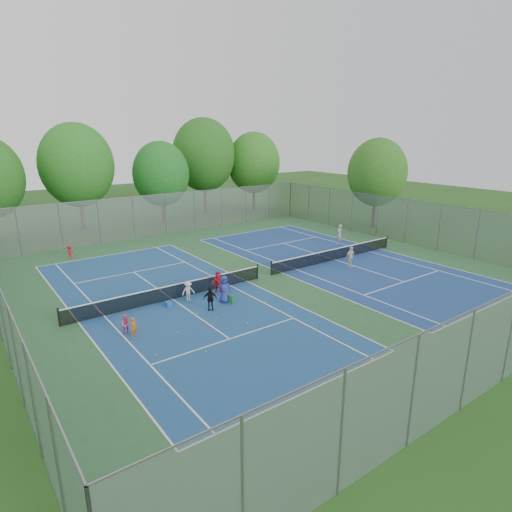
% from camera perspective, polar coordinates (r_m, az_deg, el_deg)
% --- Properties ---
extents(ground, '(120.00, 120.00, 0.00)m').
position_cam_1_polar(ground, '(29.88, 1.13, -2.83)').
color(ground, '#1F4A17').
rests_on(ground, ground).
extents(court_pad, '(32.00, 32.00, 0.01)m').
position_cam_1_polar(court_pad, '(29.88, 1.13, -2.82)').
color(court_pad, '#2A5A33').
rests_on(court_pad, ground).
extents(court_left, '(10.97, 23.77, 0.01)m').
position_cam_1_polar(court_left, '(26.49, -11.07, -5.67)').
color(court_left, navy).
rests_on(court_left, court_pad).
extents(court_right, '(10.97, 23.77, 0.01)m').
position_cam_1_polar(court_right, '(34.37, 10.46, -0.50)').
color(court_right, navy).
rests_on(court_right, court_pad).
extents(net_left, '(12.87, 0.10, 0.91)m').
position_cam_1_polar(net_left, '(26.33, -11.12, -4.79)').
color(net_left, black).
rests_on(net_left, ground).
extents(net_right, '(12.87, 0.10, 0.91)m').
position_cam_1_polar(net_right, '(34.25, 10.50, 0.20)').
color(net_right, black).
rests_on(net_right, ground).
extents(fence_north, '(32.00, 0.10, 4.00)m').
position_cam_1_polar(fence_north, '(42.80, -11.99, 5.46)').
color(fence_north, gray).
rests_on(fence_north, ground).
extents(fence_south, '(32.00, 0.10, 4.00)m').
position_cam_1_polar(fence_south, '(19.89, 30.73, -9.20)').
color(fence_south, gray).
rests_on(fence_south, ground).
extents(fence_east, '(0.10, 32.00, 4.00)m').
position_cam_1_polar(fence_east, '(40.76, 19.41, 4.36)').
color(fence_east, gray).
rests_on(fence_east, ground).
extents(tree_nl, '(7.20, 7.20, 10.69)m').
position_cam_1_polar(tree_nl, '(46.89, -22.79, 11.10)').
color(tree_nl, '#443326').
rests_on(tree_nl, ground).
extents(tree_nc, '(6.00, 6.00, 8.85)m').
position_cam_1_polar(tree_nc, '(47.67, -12.56, 10.63)').
color(tree_nc, '#443326').
rests_on(tree_nc, ground).
extents(tree_nr, '(7.60, 7.60, 11.42)m').
position_cam_1_polar(tree_nr, '(53.35, -6.97, 13.24)').
color(tree_nr, '#443326').
rests_on(tree_nr, ground).
extents(tree_ne, '(6.60, 6.60, 9.77)m').
position_cam_1_polar(tree_ne, '(54.97, -0.30, 12.32)').
color(tree_ne, '#443326').
rests_on(tree_ne, ground).
extents(tree_side_e, '(6.00, 6.00, 9.20)m').
position_cam_1_polar(tree_side_e, '(46.16, 15.85, 10.67)').
color(tree_side_e, '#443326').
rests_on(tree_side_e, ground).
extents(ball_crate, '(0.35, 0.35, 0.28)m').
position_cam_1_polar(ball_crate, '(25.47, -11.57, -6.31)').
color(ball_crate, blue).
rests_on(ball_crate, ground).
extents(ball_hopper, '(0.33, 0.33, 0.51)m').
position_cam_1_polar(ball_hopper, '(25.39, -3.26, -5.78)').
color(ball_hopper, '#238339').
rests_on(ball_hopper, ground).
extents(student_a, '(0.45, 0.40, 1.05)m').
position_cam_1_polar(student_a, '(22.12, -15.98, -9.14)').
color(student_a, '#CC6513').
rests_on(student_a, ground).
extents(student_b, '(0.62, 0.54, 1.09)m').
position_cam_1_polar(student_b, '(22.51, -16.90, -8.71)').
color(student_b, '#E3588F').
rests_on(student_b, ground).
extents(student_c, '(0.84, 0.57, 1.21)m').
position_cam_1_polar(student_c, '(25.95, -9.02, -4.64)').
color(student_c, silver).
rests_on(student_c, ground).
extents(student_d, '(0.86, 0.66, 1.36)m').
position_cam_1_polar(student_d, '(24.41, -6.13, -5.71)').
color(student_d, black).
rests_on(student_d, ground).
extents(student_e, '(0.95, 0.79, 1.67)m').
position_cam_1_polar(student_e, '(25.32, -4.24, -4.46)').
color(student_e, '#293898').
rests_on(student_e, ground).
extents(student_f, '(1.30, 0.48, 1.38)m').
position_cam_1_polar(student_f, '(26.94, -5.04, -3.50)').
color(student_f, '#B2192A').
rests_on(student_f, ground).
extents(child_far_baseline, '(0.80, 0.62, 1.08)m').
position_cam_1_polar(child_far_baseline, '(37.14, -23.56, 0.50)').
color(child_far_baseline, '#A31722').
rests_on(child_far_baseline, ground).
extents(instructor, '(0.74, 0.56, 1.81)m').
position_cam_1_polar(instructor, '(39.07, 11.03, 2.86)').
color(instructor, '#979799').
rests_on(instructor, ground).
extents(teen_court_b, '(0.97, 0.44, 1.63)m').
position_cam_1_polar(teen_court_b, '(32.50, 12.48, -0.13)').
color(teen_court_b, silver).
rests_on(teen_court_b, ground).
extents(tennis_ball_0, '(0.07, 0.07, 0.07)m').
position_cam_1_polar(tennis_ball_0, '(23.61, -5.33, -8.19)').
color(tennis_ball_0, '#C0D130').
rests_on(tennis_ball_0, ground).
extents(tennis_ball_1, '(0.07, 0.07, 0.07)m').
position_cam_1_polar(tennis_ball_1, '(20.37, -13.27, -12.80)').
color(tennis_ball_1, gold).
rests_on(tennis_ball_1, ground).
extents(tennis_ball_2, '(0.07, 0.07, 0.07)m').
position_cam_1_polar(tennis_ball_2, '(22.87, -1.20, -8.96)').
color(tennis_ball_2, '#DEF138').
rests_on(tennis_ball_2, ground).
extents(tennis_ball_3, '(0.07, 0.07, 0.07)m').
position_cam_1_polar(tennis_ball_3, '(24.11, -8.21, -7.75)').
color(tennis_ball_3, gold).
rests_on(tennis_ball_3, ground).
extents(tennis_ball_4, '(0.07, 0.07, 0.07)m').
position_cam_1_polar(tennis_ball_4, '(24.22, -7.86, -7.62)').
color(tennis_ball_4, '#E0EE37').
rests_on(tennis_ball_4, ground).
extents(tennis_ball_5, '(0.07, 0.07, 0.07)m').
position_cam_1_polar(tennis_ball_5, '(24.30, 3.31, -7.40)').
color(tennis_ball_5, '#E2F438').
rests_on(tennis_ball_5, ground).
extents(tennis_ball_6, '(0.07, 0.07, 0.07)m').
position_cam_1_polar(tennis_ball_6, '(25.55, 1.24, -6.15)').
color(tennis_ball_6, '#C1CE30').
rests_on(tennis_ball_6, ground).
extents(tennis_ball_7, '(0.07, 0.07, 0.07)m').
position_cam_1_polar(tennis_ball_7, '(25.56, -5.62, -6.22)').
color(tennis_ball_7, '#DEEA36').
rests_on(tennis_ball_7, ground).
extents(tennis_ball_8, '(0.07, 0.07, 0.07)m').
position_cam_1_polar(tennis_ball_8, '(20.30, -6.69, -12.54)').
color(tennis_ball_8, '#C5EA36').
rests_on(tennis_ball_8, ground).
extents(tennis_ball_9, '(0.07, 0.07, 0.07)m').
position_cam_1_polar(tennis_ball_9, '(20.45, -7.99, -12.36)').
color(tennis_ball_9, yellow).
rests_on(tennis_ball_9, ground).
extents(tennis_ball_10, '(0.07, 0.07, 0.07)m').
position_cam_1_polar(tennis_ball_10, '(22.28, -10.44, -9.96)').
color(tennis_ball_10, yellow).
rests_on(tennis_ball_10, ground).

